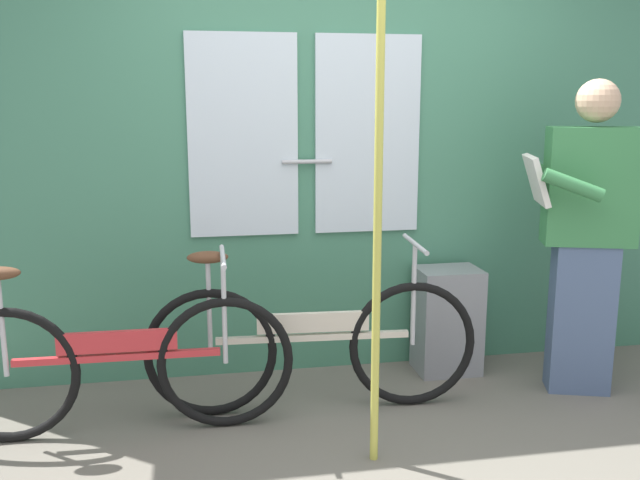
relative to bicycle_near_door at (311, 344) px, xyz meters
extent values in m
cube|color=#427F60|center=(0.27, 0.60, 0.83)|extent=(4.56, 0.08, 2.36)
cube|color=silver|center=(-0.28, 0.55, 1.01)|extent=(0.60, 0.02, 1.10)
cube|color=silver|center=(0.42, 0.55, 1.01)|extent=(0.60, 0.02, 1.10)
cylinder|color=#B2B2B7|center=(0.07, 0.53, 0.87)|extent=(0.28, 0.02, 0.02)
torus|color=black|center=(0.52, -0.03, -0.03)|extent=(0.66, 0.08, 0.66)
torus|color=black|center=(-0.50, 0.03, -0.03)|extent=(0.66, 0.08, 0.66)
cube|color=beige|center=(0.01, 0.00, 0.03)|extent=(0.98, 0.09, 0.03)
cube|color=beige|center=(0.01, 0.00, 0.11)|extent=(0.57, 0.06, 0.10)
cylinder|color=#B7B7BC|center=(-0.50, 0.03, 0.22)|extent=(0.02, 0.02, 0.49)
ellipsoid|color=brown|center=(-0.50, 0.03, 0.46)|extent=(0.21, 0.10, 0.06)
cylinder|color=#B7B7BC|center=(0.52, -0.03, 0.24)|extent=(0.02, 0.02, 0.53)
cylinder|color=#B7B7BC|center=(0.52, -0.03, 0.50)|extent=(0.05, 0.44, 0.02)
torus|color=black|center=(-0.44, -0.11, -0.03)|extent=(0.65, 0.06, 0.65)
torus|color=black|center=(-1.43, -0.09, -0.03)|extent=(0.65, 0.06, 0.65)
cube|color=red|center=(-0.93, -0.10, 0.03)|extent=(0.95, 0.05, 0.03)
cube|color=red|center=(-0.93, -0.10, 0.11)|extent=(0.55, 0.04, 0.10)
cylinder|color=#B7B7BC|center=(-1.43, -0.09, 0.21)|extent=(0.02, 0.02, 0.48)
cylinder|color=#B7B7BC|center=(-0.44, -0.11, 0.23)|extent=(0.02, 0.02, 0.52)
cylinder|color=#B7B7BC|center=(-0.44, -0.11, 0.49)|extent=(0.03, 0.44, 0.02)
cube|color=slate|center=(1.48, -0.01, 0.05)|extent=(0.36, 0.27, 0.82)
cube|color=#387F47|center=(1.48, -0.01, 0.77)|extent=(0.50, 0.33, 0.61)
sphere|color=tan|center=(1.48, -0.01, 1.21)|extent=(0.22, 0.22, 0.22)
cube|color=silver|center=(1.21, 0.07, 0.80)|extent=(0.21, 0.36, 0.26)
cylinder|color=#387F47|center=(1.28, -0.16, 0.80)|extent=(0.31, 0.16, 0.17)
cylinder|color=#387F47|center=(1.41, 0.23, 0.80)|extent=(0.31, 0.16, 0.17)
cube|color=gray|center=(0.87, 0.38, -0.05)|extent=(0.36, 0.28, 0.62)
cylinder|color=#C6C14C|center=(0.19, -0.54, 0.83)|extent=(0.04, 0.04, 2.36)
camera|label=1|loc=(-0.56, -3.30, 1.22)|focal=39.15mm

